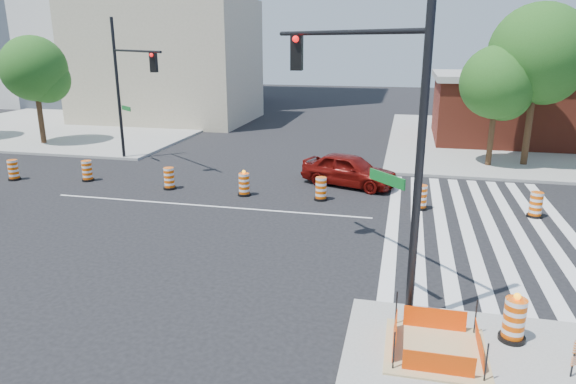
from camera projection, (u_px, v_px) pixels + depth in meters
The scene contains 22 objects.
ground at pixel (206, 206), 21.71m from camera, with size 120.00×120.00×0.00m, color black.
sidewalk_ne at pixel (556, 143), 34.62m from camera, with size 22.00×22.00×0.15m, color gray.
sidewalk_nw at pixel (83, 124), 42.38m from camera, with size 22.00×22.00×0.15m, color gray.
crosswalk_east at pixel (478, 226), 19.35m from camera, with size 6.75×13.50×0.01m.
lane_centerline at pixel (206, 206), 21.71m from camera, with size 14.00×0.12×0.01m, color silver.
excavation_pit at pixel (436, 348), 11.30m from camera, with size 2.20×2.20×0.90m.
brick_storefront at pixel (561, 109), 33.98m from camera, with size 16.50×8.50×4.60m.
beige_midrise at pixel (167, 61), 43.42m from camera, with size 14.00×10.00×10.00m, color tan.
red_coupe at pixel (349, 170), 24.53m from camera, with size 1.85×4.59×1.56m, color #5D0B07.
signal_pole_se at pixel (372, 98), 12.80m from camera, with size 4.56×5.01×8.76m.
signal_pole_nw at pixel (128, 78), 27.63m from camera, with size 4.73×3.75×7.80m.
pit_drum at pixel (514, 321), 11.62m from camera, with size 0.60×0.60×1.19m.
tree_north_b at pixel (36, 72), 32.95m from camera, with size 4.15×4.15×7.05m.
tree_north_c at pixel (497, 86), 26.99m from camera, with size 3.85×3.85×6.54m.
tree_north_d at pixel (538, 59), 26.80m from camera, with size 5.09×5.09×8.65m.
median_drum_0 at pixel (13, 171), 25.60m from camera, with size 0.60×0.60×1.02m.
median_drum_1 at pixel (87, 171), 25.44m from camera, with size 0.60×0.60×1.02m.
median_drum_2 at pixel (169, 179), 24.05m from camera, with size 0.60×0.60×1.02m.
median_drum_3 at pixel (244, 185), 23.04m from camera, with size 0.60×0.60×1.18m.
median_drum_4 at pixel (321, 189), 22.38m from camera, with size 0.60×0.60×1.02m.
median_drum_5 at pixel (421, 198), 21.17m from camera, with size 0.60×0.60×1.02m.
median_drum_6 at pixel (536, 206), 20.20m from camera, with size 0.60×0.60×1.02m.
Camera 1 is at (8.04, -19.33, 6.75)m, focal length 32.00 mm.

